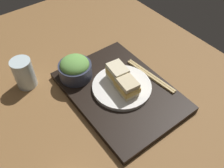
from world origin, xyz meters
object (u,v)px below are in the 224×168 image
at_px(salad_bowl, 75,68).
at_px(drinking_glass, 24,73).
at_px(sandwich_near, 127,86).
at_px(sandwich_far, 117,73).
at_px(chopsticks_pair, 151,76).
at_px(sandwich_plate, 122,87).

distance_m(salad_bowl, drinking_glass, 0.17).
relative_size(sandwich_near, sandwich_far, 1.03).
distance_m(sandwich_near, chopsticks_pair, 0.12).
relative_size(sandwich_plate, sandwich_near, 2.48).
bearing_deg(chopsticks_pair, sandwich_near, 96.32).
height_order(sandwich_near, salad_bowl, salad_bowl).
xyz_separation_m(chopsticks_pair, drinking_glass, (0.24, 0.35, 0.03)).
bearing_deg(salad_bowl, drinking_glass, 59.41).
relative_size(sandwich_far, chopsticks_pair, 0.37).
xyz_separation_m(sandwich_near, salad_bowl, (0.17, 0.09, -0.00)).
bearing_deg(sandwich_plate, drinking_glass, 46.47).
xyz_separation_m(sandwich_plate, sandwich_near, (-0.03, 0.00, 0.03)).
relative_size(sandwich_plate, drinking_glass, 1.83).
relative_size(salad_bowl, chopsticks_pair, 0.54).
bearing_deg(sandwich_far, sandwich_near, 171.19).
bearing_deg(sandwich_near, drinking_glass, 42.25).
distance_m(chopsticks_pair, drinking_glass, 0.43).
distance_m(sandwich_plate, drinking_glass, 0.33).
distance_m(sandwich_far, salad_bowl, 0.15).
xyz_separation_m(sandwich_far, chopsticks_pair, (-0.05, -0.11, -0.04)).
height_order(sandwich_plate, drinking_glass, drinking_glass).
bearing_deg(drinking_glass, chopsticks_pair, -124.74).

